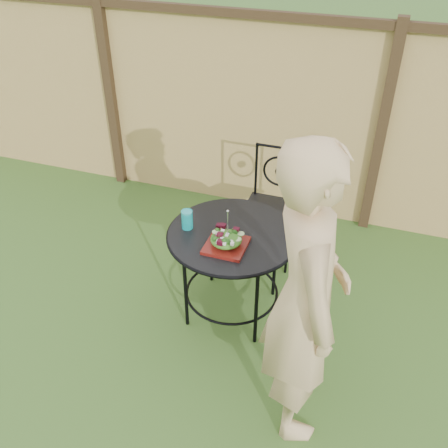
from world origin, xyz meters
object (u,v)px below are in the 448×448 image
patio_table (232,249)px  diner (305,299)px  patio_chair (273,203)px  salad_plate (226,245)px

patio_table → diner: diner is taller
patio_chair → salad_plate: 1.00m
patio_table → patio_chair: (0.09, 0.81, -0.08)m
salad_plate → patio_chair: bearing=84.9°
patio_table → diner: size_ratio=0.49×
patio_table → patio_chair: patio_chair is taller
patio_chair → diner: 1.66m
patio_table → diner: 1.01m
patio_table → patio_chair: size_ratio=0.97×
salad_plate → diner: bearing=-40.9°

